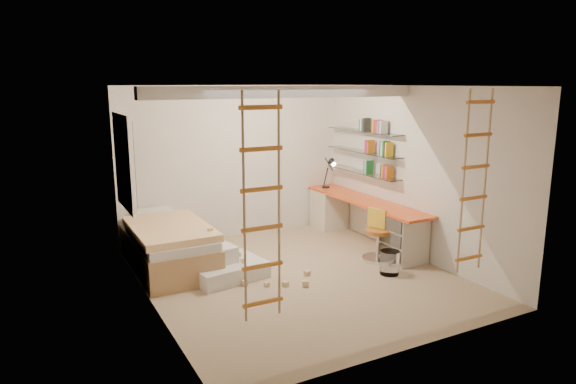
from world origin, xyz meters
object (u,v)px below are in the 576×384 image
desk (363,219)px  play_platform (222,265)px  swivel_chair (378,242)px  bed (168,245)px

desk → play_platform: bearing=-172.1°
play_platform → swivel_chair: bearing=-10.9°
desk → swivel_chair: bearing=-111.2°
desk → play_platform: size_ratio=2.55×
bed → swivel_chair: swivel_chair is taller
bed → play_platform: 0.93m
play_platform → bed: bearing=126.7°
bed → play_platform: bearing=-53.3°
desk → bed: (-3.20, 0.36, -0.07)m
desk → swivel_chair: 0.88m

